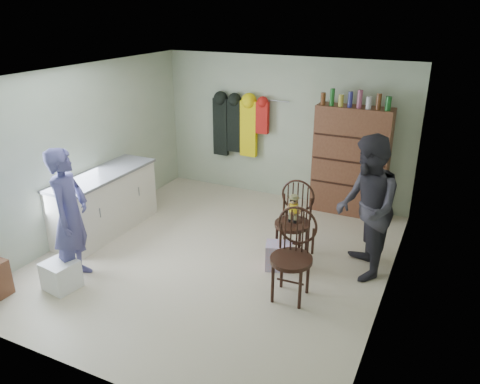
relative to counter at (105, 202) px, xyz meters
The scene contains 11 objects.
ground_plane 2.01m from the counter, ahead, with size 5.00×5.00×0.00m, color beige.
room_walls 2.30m from the counter, 15.25° to the left, with size 5.00×5.00×5.00m.
counter is the anchor object (origin of this frame).
plastic_tub 1.64m from the counter, 69.55° to the right, with size 0.38×0.36×0.36m, color white.
chair_front 2.92m from the counter, ahead, with size 0.49×0.49×1.09m.
chair_far 3.22m from the counter, ahead, with size 0.52×0.52×1.12m.
striped_bag 2.84m from the counter, ahead, with size 0.34×0.27×0.36m, color pink.
person_left 1.42m from the counter, 65.16° to the right, with size 0.64×0.42×1.75m, color #4B4986.
person_right 3.88m from the counter, ahead, with size 0.90×0.70×1.86m, color #2D2B33.
dresser 3.96m from the counter, 35.68° to the left, with size 1.20×0.39×2.08m.
coat_rack 2.74m from the counter, 64.76° to the left, with size 1.42×0.12×1.09m.
Camera 1 is at (2.75, -5.04, 3.30)m, focal length 35.00 mm.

